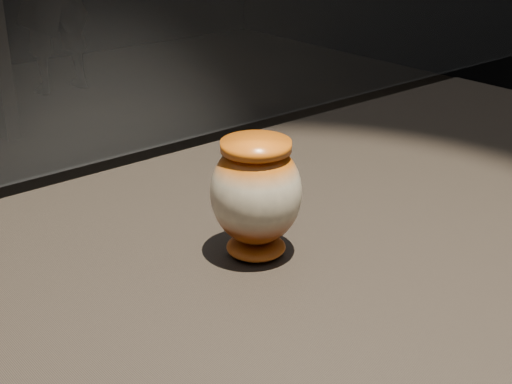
# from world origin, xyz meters

# --- Properties ---
(main_vase) EXTENTS (0.14, 0.14, 0.16)m
(main_vase) POSITION_xyz_m (-0.00, 0.00, 0.99)
(main_vase) COLOR maroon
(main_vase) RESTS_ON display_plinth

